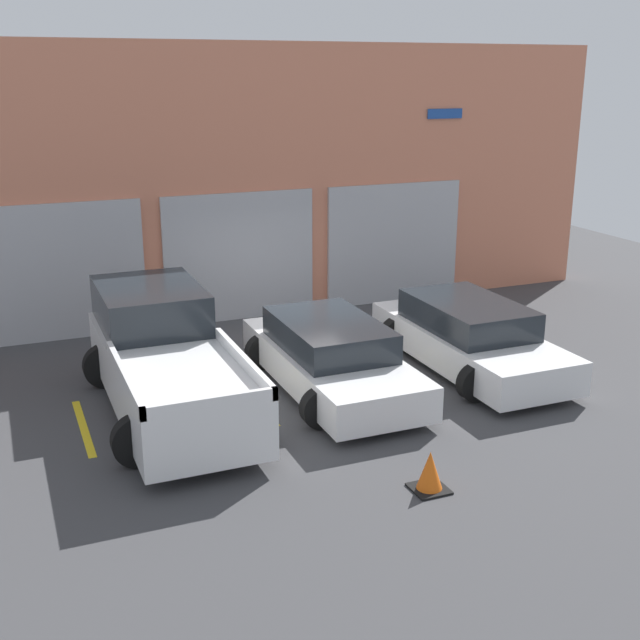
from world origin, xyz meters
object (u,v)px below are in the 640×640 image
(sedan_side, at_px, (469,336))
(traffic_cone, at_px, (430,472))
(sedan_white, at_px, (330,357))
(pickup_truck, at_px, (165,359))

(sedan_side, height_order, traffic_cone, sedan_side)
(sedan_white, xyz_separation_m, sedan_side, (2.77, 0.00, 0.01))
(traffic_cone, bearing_deg, pickup_truck, 122.56)
(sedan_white, bearing_deg, sedan_side, 0.01)
(traffic_cone, bearing_deg, sedan_side, 51.65)
(pickup_truck, distance_m, sedan_side, 5.55)
(sedan_side, distance_m, traffic_cone, 4.79)
(sedan_white, height_order, traffic_cone, sedan_white)
(sedan_white, relative_size, traffic_cone, 8.15)
(pickup_truck, height_order, sedan_side, pickup_truck)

